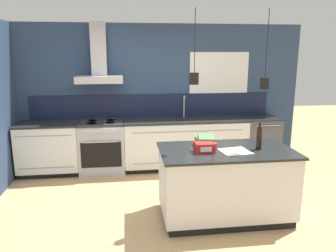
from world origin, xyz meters
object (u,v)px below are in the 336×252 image
at_px(red_supply_box, 204,147).
at_px(oven_range, 102,147).
at_px(bottle_on_island, 259,138).
at_px(book_stack, 205,142).
at_px(dishwasher, 259,141).

bearing_deg(red_supply_box, oven_range, 124.90).
height_order(oven_range, bottle_on_island, bottle_on_island).
bearing_deg(bottle_on_island, book_stack, 161.69).
distance_m(oven_range, red_supply_box, 2.45).
distance_m(oven_range, dishwasher, 2.93).
bearing_deg(red_supply_box, dishwasher, 51.62).
xyz_separation_m(dishwasher, book_stack, (-1.49, -1.73, 0.52)).
bearing_deg(oven_range, dishwasher, 0.08).
distance_m(bottle_on_island, red_supply_box, 0.71).
bearing_deg(bottle_on_island, red_supply_box, -178.21).
relative_size(dishwasher, bottle_on_island, 2.60).
relative_size(bottle_on_island, red_supply_box, 1.53).
xyz_separation_m(dishwasher, bottle_on_island, (-0.85, -1.95, 0.60)).
distance_m(dishwasher, book_stack, 2.35).
bearing_deg(bottle_on_island, oven_range, 136.88).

